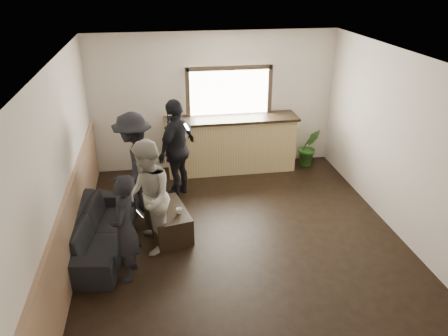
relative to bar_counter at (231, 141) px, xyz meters
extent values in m
cube|color=black|center=(-0.30, -2.70, -0.64)|extent=(5.00, 6.00, 0.01)
cube|color=silver|center=(-0.30, -2.70, 2.16)|extent=(5.00, 6.00, 0.01)
cube|color=beige|center=(-0.30, 0.30, 0.76)|extent=(5.00, 0.01, 2.80)
cube|color=beige|center=(-0.30, -5.70, 0.76)|extent=(5.00, 0.01, 2.80)
cube|color=beige|center=(-2.80, -2.70, 0.76)|extent=(0.01, 6.00, 2.80)
cube|color=beige|center=(2.20, -2.70, 0.76)|extent=(0.01, 6.00, 2.80)
cube|color=#9B7557|center=(-2.77, -2.70, -0.09)|extent=(0.06, 5.90, 1.10)
cube|color=tan|center=(0.00, -0.02, -0.09)|extent=(2.60, 0.60, 1.10)
cube|color=black|center=(0.00, -0.02, 0.48)|extent=(2.70, 0.68, 0.05)
cube|color=white|center=(0.00, 0.26, 0.96)|extent=(1.60, 0.06, 0.90)
cube|color=#3F3326|center=(0.00, 0.23, 1.45)|extent=(1.72, 0.08, 0.08)
cube|color=#3F3326|center=(-0.84, 0.23, 0.96)|extent=(0.08, 0.08, 1.06)
cube|color=#3F3326|center=(0.84, 0.23, 0.96)|extent=(0.08, 0.08, 1.06)
imported|color=black|center=(-2.45, -2.47, -0.34)|extent=(1.11, 2.18, 0.61)
cube|color=black|center=(-1.42, -2.24, -0.42)|extent=(0.75, 1.09, 0.44)
imported|color=silver|center=(-1.56, -2.03, -0.15)|extent=(0.13, 0.13, 0.10)
imported|color=silver|center=(-1.24, -2.40, -0.16)|extent=(0.13, 0.13, 0.09)
imported|color=#2D6623|center=(1.68, -0.05, -0.23)|extent=(0.46, 0.37, 0.82)
imported|color=black|center=(-2.00, -3.22, 0.12)|extent=(0.46, 0.62, 1.53)
cube|color=black|center=(-1.78, -3.26, 0.37)|extent=(0.10, 0.09, 0.12)
cube|color=white|center=(-1.78, -3.27, 0.37)|extent=(0.09, 0.08, 0.11)
imported|color=#B2AEA1|center=(-1.69, -2.62, 0.23)|extent=(0.73, 0.90, 1.73)
cube|color=black|center=(-1.48, -2.60, 0.40)|extent=(0.10, 0.08, 0.12)
cube|color=white|center=(-1.48, -2.60, 0.40)|extent=(0.08, 0.07, 0.11)
imported|color=black|center=(-1.91, -1.37, 0.24)|extent=(0.83, 1.23, 1.77)
cube|color=black|center=(-1.69, -1.41, 0.33)|extent=(0.10, 0.09, 0.12)
cube|color=white|center=(-1.69, -1.41, 0.33)|extent=(0.09, 0.08, 0.11)
imported|color=black|center=(-1.16, -0.95, 0.28)|extent=(0.99, 1.15, 1.85)
cube|color=black|center=(-0.98, -1.08, 0.73)|extent=(0.12, 0.11, 0.12)
cube|color=white|center=(-0.98, -1.08, 0.74)|extent=(0.10, 0.10, 0.11)
camera|label=1|loc=(-1.50, -8.26, 3.27)|focal=35.00mm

